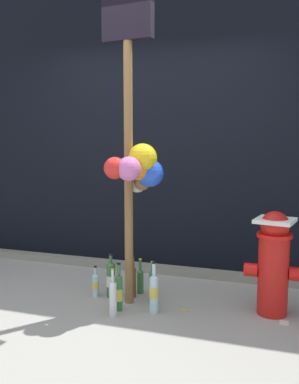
{
  "coord_description": "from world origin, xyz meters",
  "views": [
    {
      "loc": [
        1.44,
        -2.94,
        1.42
      ],
      "look_at": [
        0.36,
        0.34,
        0.99
      ],
      "focal_mm": 38.97,
      "sensor_mm": 36.0,
      "label": 1
    }
  ],
  "objects_px": {
    "memorial_post": "(135,146)",
    "fire_hydrant": "(274,261)",
    "bottle_1": "(96,284)",
    "bottle_2": "(119,292)",
    "bottle_5": "(111,279)",
    "bottle_3": "(133,280)",
    "bottle_7": "(140,280)",
    "bottle_0": "(154,292)",
    "bottle_4": "(153,286)",
    "bottle_6": "(113,297)"
  },
  "relations": [
    {
      "from": "memorial_post",
      "to": "bottle_4",
      "type": "xyz_separation_m",
      "value": [
        0.13,
        0.06,
        -1.21
      ]
    },
    {
      "from": "bottle_6",
      "to": "bottle_2",
      "type": "bearing_deg",
      "value": 88.49
    },
    {
      "from": "bottle_3",
      "to": "bottle_4",
      "type": "distance_m",
      "value": 0.23
    },
    {
      "from": "bottle_3",
      "to": "bottle_4",
      "type": "bearing_deg",
      "value": -20.74
    },
    {
      "from": "memorial_post",
      "to": "bottle_3",
      "type": "bearing_deg",
      "value": 119.56
    },
    {
      "from": "bottle_2",
      "to": "bottle_6",
      "type": "relative_size",
      "value": 1.03
    },
    {
      "from": "bottle_3",
      "to": "bottle_4",
      "type": "relative_size",
      "value": 1.02
    },
    {
      "from": "fire_hydrant",
      "to": "bottle_6",
      "type": "bearing_deg",
      "value": -159.85
    },
    {
      "from": "bottle_0",
      "to": "bottle_4",
      "type": "xyz_separation_m",
      "value": [
        -0.07,
        0.18,
        -0.02
      ]
    },
    {
      "from": "bottle_1",
      "to": "bottle_7",
      "type": "relative_size",
      "value": 0.86
    },
    {
      "from": "bottle_7",
      "to": "bottle_0",
      "type": "bearing_deg",
      "value": -56.11
    },
    {
      "from": "bottle_4",
      "to": "bottle_7",
      "type": "height_order",
      "value": "bottle_4"
    },
    {
      "from": "bottle_1",
      "to": "bottle_7",
      "type": "height_order",
      "value": "bottle_7"
    },
    {
      "from": "bottle_2",
      "to": "bottle_6",
      "type": "height_order",
      "value": "bottle_2"
    },
    {
      "from": "bottle_6",
      "to": "bottle_7",
      "type": "bearing_deg",
      "value": 85.42
    },
    {
      "from": "bottle_0",
      "to": "bottle_7",
      "type": "xyz_separation_m",
      "value": [
        -0.25,
        0.37,
        -0.05
      ]
    },
    {
      "from": "bottle_2",
      "to": "bottle_7",
      "type": "height_order",
      "value": "bottle_2"
    },
    {
      "from": "fire_hydrant",
      "to": "bottle_2",
      "type": "relative_size",
      "value": 2.09
    },
    {
      "from": "bottle_3",
      "to": "bottle_7",
      "type": "bearing_deg",
      "value": 74.21
    },
    {
      "from": "bottle_3",
      "to": "bottle_6",
      "type": "distance_m",
      "value": 0.43
    },
    {
      "from": "fire_hydrant",
      "to": "bottle_6",
      "type": "distance_m",
      "value": 1.34
    },
    {
      "from": "bottle_1",
      "to": "bottle_5",
      "type": "distance_m",
      "value": 0.15
    },
    {
      "from": "bottle_7",
      "to": "bottle_6",
      "type": "bearing_deg",
      "value": -94.58
    },
    {
      "from": "bottle_1",
      "to": "memorial_post",
      "type": "bearing_deg",
      "value": -7.73
    },
    {
      "from": "bottle_0",
      "to": "bottle_6",
      "type": "distance_m",
      "value": 0.34
    },
    {
      "from": "memorial_post",
      "to": "fire_hydrant",
      "type": "distance_m",
      "value": 1.47
    },
    {
      "from": "bottle_0",
      "to": "bottle_3",
      "type": "xyz_separation_m",
      "value": [
        -0.28,
        0.26,
        -0.02
      ]
    },
    {
      "from": "bottle_1",
      "to": "bottle_7",
      "type": "distance_m",
      "value": 0.41
    },
    {
      "from": "bottle_3",
      "to": "bottle_7",
      "type": "distance_m",
      "value": 0.12
    },
    {
      "from": "fire_hydrant",
      "to": "bottle_5",
      "type": "height_order",
      "value": "fire_hydrant"
    },
    {
      "from": "bottle_1",
      "to": "bottle_2",
      "type": "relative_size",
      "value": 0.7
    },
    {
      "from": "fire_hydrant",
      "to": "bottle_3",
      "type": "distance_m",
      "value": 1.25
    },
    {
      "from": "bottle_3",
      "to": "bottle_5",
      "type": "xyz_separation_m",
      "value": [
        -0.19,
        -0.05,
        0.01
      ]
    },
    {
      "from": "memorial_post",
      "to": "bottle_5",
      "type": "xyz_separation_m",
      "value": [
        -0.28,
        0.09,
        -1.21
      ]
    },
    {
      "from": "bottle_0",
      "to": "bottle_4",
      "type": "bearing_deg",
      "value": 110.9
    },
    {
      "from": "bottle_4",
      "to": "bottle_5",
      "type": "relative_size",
      "value": 0.94
    },
    {
      "from": "bottle_4",
      "to": "bottle_2",
      "type": "bearing_deg",
      "value": -133.43
    },
    {
      "from": "bottle_0",
      "to": "fire_hydrant",
      "type": "bearing_deg",
      "value": 16.59
    },
    {
      "from": "memorial_post",
      "to": "bottle_4",
      "type": "height_order",
      "value": "memorial_post"
    },
    {
      "from": "bottle_0",
      "to": "bottle_6",
      "type": "bearing_deg",
      "value": -149.64
    },
    {
      "from": "fire_hydrant",
      "to": "bottle_5",
      "type": "bearing_deg",
      "value": -177.3
    },
    {
      "from": "bottle_4",
      "to": "bottle_3",
      "type": "bearing_deg",
      "value": 159.26
    },
    {
      "from": "bottle_0",
      "to": "bottle_4",
      "type": "distance_m",
      "value": 0.2
    },
    {
      "from": "fire_hydrant",
      "to": "bottle_0",
      "type": "height_order",
      "value": "fire_hydrant"
    },
    {
      "from": "bottle_6",
      "to": "bottle_7",
      "type": "xyz_separation_m",
      "value": [
        0.04,
        0.54,
        -0.03
      ]
    },
    {
      "from": "fire_hydrant",
      "to": "bottle_5",
      "type": "relative_size",
      "value": 2.13
    },
    {
      "from": "bottle_3",
      "to": "bottle_6",
      "type": "bearing_deg",
      "value": -91.65
    },
    {
      "from": "bottle_4",
      "to": "memorial_post",
      "type": "bearing_deg",
      "value": -153.41
    },
    {
      "from": "memorial_post",
      "to": "bottle_1",
      "type": "bearing_deg",
      "value": 172.27
    },
    {
      "from": "bottle_4",
      "to": "bottle_6",
      "type": "bearing_deg",
      "value": -122.35
    }
  ]
}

